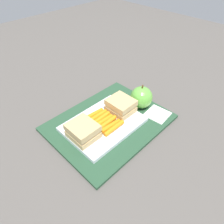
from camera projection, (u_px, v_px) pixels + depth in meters
name	position (u px, v px, depth m)	size (l,w,h in m)	color
ground_plane	(109.00, 124.00, 0.66)	(2.40, 2.40, 0.00)	#56514C
lunchbag_mat	(109.00, 123.00, 0.65)	(0.36, 0.28, 0.01)	#284C33
food_tray	(103.00, 124.00, 0.63)	(0.23, 0.17, 0.01)	white
sandwich_half_left	(83.00, 131.00, 0.57)	(0.07, 0.08, 0.04)	tan
sandwich_half_right	(121.00, 106.00, 0.65)	(0.07, 0.08, 0.04)	tan
carrot_sticks_bundle	(103.00, 121.00, 0.62)	(0.08, 0.10, 0.02)	orange
apple	(141.00, 97.00, 0.68)	(0.07, 0.07, 0.09)	#66B742
paper_napkin	(157.00, 114.00, 0.67)	(0.07, 0.07, 0.00)	white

